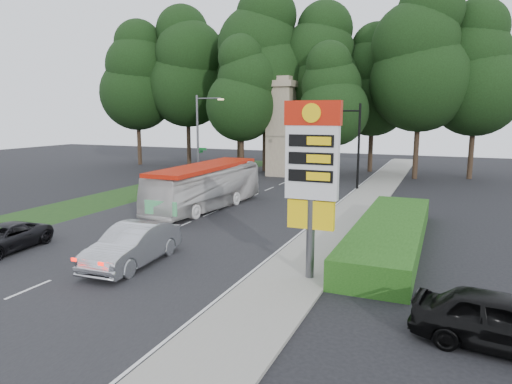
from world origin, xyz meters
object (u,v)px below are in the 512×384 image
at_px(traffic_signal_mast, 343,134).
at_px(parked_car_black, 502,322).
at_px(transit_bus, 206,187).
at_px(streetlight_signs, 200,135).
at_px(monument, 281,126).
at_px(sedan_silver, 133,245).
at_px(gas_station_pylon, 312,166).
at_px(suv_charcoal, 3,238).

relative_size(traffic_signal_mast, parked_car_black, 1.52).
bearing_deg(transit_bus, streetlight_signs, 126.27).
distance_m(traffic_signal_mast, parked_car_black, 27.23).
xyz_separation_m(monument, sedan_silver, (3.74, -29.17, -4.24)).
bearing_deg(parked_car_black, gas_station_pylon, 71.83).
relative_size(streetlight_signs, parked_car_black, 1.69).
bearing_deg(suv_charcoal, transit_bus, 67.03).
bearing_deg(traffic_signal_mast, parked_car_black, -68.64).
distance_m(gas_station_pylon, transit_bus, 14.72).
bearing_deg(gas_station_pylon, streetlight_signs, 128.96).
bearing_deg(sedan_silver, gas_station_pylon, 5.30).
height_order(traffic_signal_mast, sedan_silver, traffic_signal_mast).
height_order(streetlight_signs, suv_charcoal, streetlight_signs).
bearing_deg(traffic_signal_mast, suv_charcoal, -114.12).
relative_size(traffic_signal_mast, sedan_silver, 1.37).
bearing_deg(monument, traffic_signal_mast, -38.00).
relative_size(gas_station_pylon, transit_bus, 0.64).
xyz_separation_m(streetlight_signs, sedan_silver, (8.73, -21.18, -3.57)).
height_order(transit_bus, suv_charcoal, transit_bus).
distance_m(traffic_signal_mast, suv_charcoal, 26.56).
height_order(streetlight_signs, parked_car_black, streetlight_signs).
xyz_separation_m(monument, parked_car_black, (17.50, -31.11, -4.30)).
bearing_deg(suv_charcoal, gas_station_pylon, 3.25).
bearing_deg(monument, parked_car_black, -60.64).
bearing_deg(gas_station_pylon, monument, 111.80).
xyz_separation_m(sedan_silver, parked_car_black, (13.76, -1.94, -0.06)).
xyz_separation_m(monument, transit_bus, (0.99, -17.81, -3.61)).
distance_m(gas_station_pylon, traffic_signal_mast, 22.29).
relative_size(streetlight_signs, monument, 0.80).
height_order(streetlight_signs, sedan_silver, streetlight_signs).
xyz_separation_m(gas_station_pylon, traffic_signal_mast, (-3.52, 22.00, 0.22)).
bearing_deg(traffic_signal_mast, sedan_silver, -99.65).
xyz_separation_m(monument, suv_charcoal, (-3.05, -29.96, -4.47)).
height_order(transit_bus, parked_car_black, transit_bus).
relative_size(transit_bus, suv_charcoal, 2.35).
bearing_deg(transit_bus, traffic_signal_mast, 65.42).
bearing_deg(streetlight_signs, traffic_signal_mast, 8.92).
bearing_deg(suv_charcoal, monument, 79.62).
relative_size(gas_station_pylon, parked_car_black, 1.45).
bearing_deg(gas_station_pylon, traffic_signal_mast, 99.09).
bearing_deg(gas_station_pylon, parked_car_black, -26.22).
height_order(gas_station_pylon, parked_car_black, gas_station_pylon).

